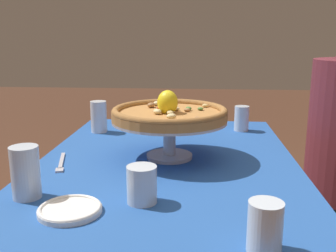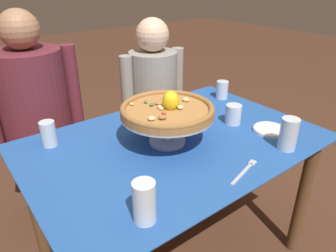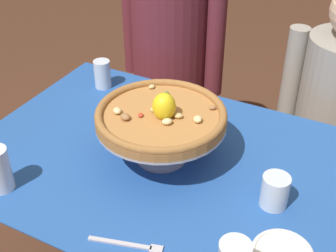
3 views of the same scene
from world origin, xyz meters
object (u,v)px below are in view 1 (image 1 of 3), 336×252
at_px(water_glass_front_right, 26,176).
at_px(water_glass_side_right, 142,187).
at_px(side_plate, 70,209).
at_px(water_glass_back_left, 242,120).
at_px(pizza_stand, 169,129).
at_px(dinner_fork, 61,163).
at_px(pizza, 169,113).
at_px(water_glass_back_right, 265,229).
at_px(water_glass_front_left, 99,119).

xyz_separation_m(water_glass_front_right, water_glass_side_right, (0.01, 0.30, -0.02)).
bearing_deg(side_plate, water_glass_back_left, 150.07).
relative_size(pizza_stand, water_glass_front_right, 2.83).
height_order(water_glass_front_right, side_plate, water_glass_front_right).
bearing_deg(pizza_stand, water_glass_front_right, -43.38).
xyz_separation_m(water_glass_back_left, dinner_fork, (0.51, -0.64, -0.05)).
xyz_separation_m(pizza_stand, side_plate, (0.44, -0.20, -0.09)).
distance_m(water_glass_side_right, water_glass_back_left, 0.85).
xyz_separation_m(pizza_stand, dinner_fork, (0.10, -0.35, -0.10)).
bearing_deg(pizza, water_glass_side_right, -6.43).
height_order(pizza, water_glass_front_right, pizza).
bearing_deg(water_glass_back_right, water_glass_front_left, -148.46).
bearing_deg(side_plate, water_glass_front_left, -170.65).
bearing_deg(water_glass_front_right, water_glass_front_left, 179.11).
height_order(water_glass_back_right, dinner_fork, water_glass_back_right).
height_order(pizza_stand, water_glass_front_right, water_glass_front_right).
relative_size(pizza, water_glass_side_right, 4.08).
relative_size(pizza_stand, water_glass_side_right, 4.08).
distance_m(water_glass_side_right, water_glass_back_right, 0.34).
relative_size(water_glass_back_left, dinner_fork, 0.58).
distance_m(water_glass_back_right, water_glass_back_left, 0.99).
height_order(pizza_stand, pizza, pizza).
relative_size(pizza_stand, water_glass_back_left, 3.55).
bearing_deg(pizza_stand, pizza, -9.57).
relative_size(water_glass_front_left, side_plate, 0.89).
bearing_deg(side_plate, pizza, 155.25).
xyz_separation_m(water_glass_front_right, water_glass_back_left, (-0.77, 0.63, -0.01)).
distance_m(water_glass_front_right, water_glass_back_right, 0.61).
height_order(side_plate, dinner_fork, side_plate).
relative_size(pizza, water_glass_back_right, 3.80).
xyz_separation_m(water_glass_side_right, side_plate, (0.07, -0.16, -0.03)).
height_order(water_glass_front_left, water_glass_back_right, water_glass_front_left).
distance_m(water_glass_side_right, side_plate, 0.18).
height_order(water_glass_back_left, side_plate, water_glass_back_left).
bearing_deg(dinner_fork, pizza, 105.46).
distance_m(water_glass_front_left, side_plate, 0.79).
bearing_deg(water_glass_front_left, water_glass_back_left, 96.63).
height_order(pizza_stand, water_glass_side_right, pizza_stand).
bearing_deg(water_glass_back_right, dinner_fork, -129.66).
bearing_deg(dinner_fork, water_glass_front_left, 177.85).
height_order(water_glass_front_right, dinner_fork, water_glass_front_right).
distance_m(water_glass_front_right, dinner_fork, 0.27).
bearing_deg(pizza, water_glass_front_right, -43.42).
xyz_separation_m(water_glass_front_left, water_glass_back_right, (0.91, 0.56, -0.01)).
height_order(pizza_stand, water_glass_front_left, same).
distance_m(water_glass_back_left, side_plate, 0.98).
xyz_separation_m(pizza, water_glass_front_right, (0.36, -0.34, -0.10)).
xyz_separation_m(pizza_stand, water_glass_back_right, (0.57, 0.23, -0.06)).
bearing_deg(water_glass_back_right, pizza, -158.35).
height_order(pizza, water_glass_back_right, pizza).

